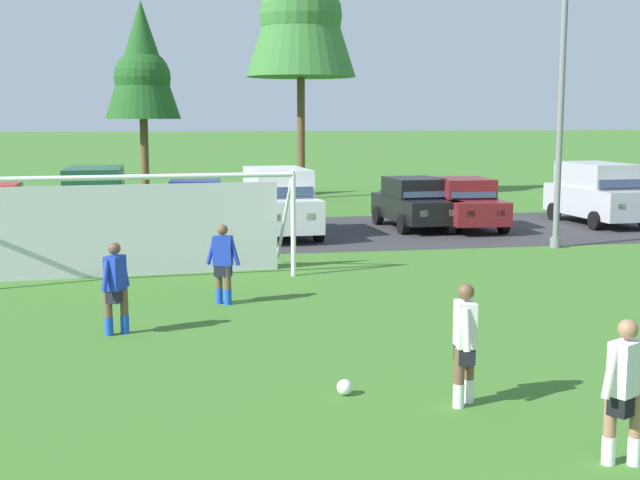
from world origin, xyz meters
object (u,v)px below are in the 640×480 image
object	(u,v)px
player_midfield_center	(465,345)
parked_car_slot_far_right	(598,193)
parked_car_slot_left	(95,200)
parked_car_slot_center_left	(196,205)
player_winger_left	(625,392)
soccer_ball	(345,387)
player_defender_far	(116,288)
parked_car_slot_right	(464,203)
soccer_goal	(135,223)
street_lamp	(566,111)
player_winger_right	(223,264)
parked_car_slot_center_right	(415,203)
parked_car_slot_center	(279,201)

from	to	relation	value
player_midfield_center	parked_car_slot_far_right	size ratio (longest dim) A/B	0.35
parked_car_slot_left	parked_car_slot_center_left	bearing A→B (deg)	1.64
player_midfield_center	player_winger_left	bearing A→B (deg)	-64.92
soccer_ball	player_defender_far	size ratio (longest dim) A/B	0.13
player_defender_far	player_winger_left	distance (m)	8.92
parked_car_slot_center_left	player_winger_left	bearing A→B (deg)	-79.33
soccer_ball	parked_car_slot_right	xyz separation A→B (m)	(7.67, 16.37, 0.77)
player_midfield_center	parked_car_slot_center_left	world-z (taller)	parked_car_slot_center_left
player_winger_left	parked_car_slot_left	world-z (taller)	parked_car_slot_left
parked_car_slot_left	parked_car_slot_center_left	world-z (taller)	parked_car_slot_left
parked_car_slot_far_right	parked_car_slot_left	bearing A→B (deg)	178.52
parked_car_slot_left	player_defender_far	bearing A→B (deg)	-84.39
parked_car_slot_center_left	parked_car_slot_right	world-z (taller)	same
soccer_ball	soccer_goal	size ratio (longest dim) A/B	0.03
player_winger_left	street_lamp	world-z (taller)	street_lamp
player_winger_right	street_lamp	distance (m)	12.20
player_winger_right	parked_car_slot_center_left	world-z (taller)	parked_car_slot_center_left
soccer_ball	player_midfield_center	size ratio (longest dim) A/B	0.13
player_defender_far	parked_car_slot_right	world-z (taller)	parked_car_slot_right
player_defender_far	street_lamp	world-z (taller)	street_lamp
player_winger_right	parked_car_slot_far_right	distance (m)	17.64
parked_car_slot_center_right	street_lamp	world-z (taller)	street_lamp
parked_car_slot_left	street_lamp	xyz separation A→B (m)	(13.57, -5.33, 2.84)
player_defender_far	soccer_goal	bearing A→B (deg)	87.99
parked_car_slot_left	street_lamp	distance (m)	14.85
player_winger_left	parked_car_slot_center	distance (m)	18.68
player_midfield_center	street_lamp	distance (m)	15.02
player_midfield_center	parked_car_slot_center	xyz separation A→B (m)	(-0.23, 16.44, 0.29)
soccer_goal	parked_car_slot_center_right	bearing A→B (deg)	39.19
soccer_ball	parked_car_slot_center_right	size ratio (longest dim) A/B	0.05
parked_car_slot_center_left	parked_car_slot_center	size ratio (longest dim) A/B	0.92
player_winger_left	parked_car_slot_far_right	bearing A→B (deg)	62.35
player_winger_left	parked_car_slot_left	distance (m)	21.31
street_lamp	parked_car_slot_left	bearing A→B (deg)	158.58
soccer_ball	player_winger_left	world-z (taller)	player_winger_left
street_lamp	player_winger_right	bearing A→B (deg)	-150.39
soccer_goal	soccer_ball	bearing A→B (deg)	-72.04
parked_car_slot_left	parked_car_slot_center_right	xyz separation A→B (m)	(10.62, -0.39, -0.24)
soccer_ball	parked_car_slot_right	bearing A→B (deg)	64.90
soccer_ball	player_winger_left	xyz separation A→B (m)	(2.50, -2.87, 0.71)
soccer_goal	street_lamp	xyz separation A→B (m)	(12.08, 2.51, 2.66)
player_winger_right	parked_car_slot_center	bearing A→B (deg)	75.75
parked_car_slot_center	parked_car_slot_far_right	size ratio (longest dim) A/B	1.01
parked_car_slot_center_left	soccer_ball	bearing A→B (deg)	-85.67
player_midfield_center	player_winger_left	distance (m)	2.42
player_winger_right	street_lamp	world-z (taller)	street_lamp
parked_car_slot_left	soccer_ball	bearing A→B (deg)	-75.23
parked_car_slot_left	parked_car_slot_center_right	bearing A→B (deg)	-2.12
soccer_ball	parked_car_slot_left	bearing A→B (deg)	104.77
parked_car_slot_center_left	street_lamp	bearing A→B (deg)	-27.66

